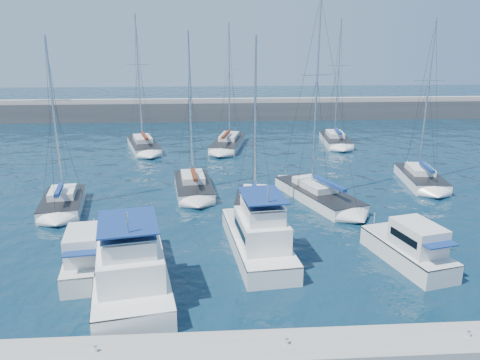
{
  "coord_description": "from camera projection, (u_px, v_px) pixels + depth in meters",
  "views": [
    {
      "loc": [
        -3.08,
        -27.87,
        13.02
      ],
      "look_at": [
        -0.94,
        5.33,
        3.0
      ],
      "focal_mm": 35.0,
      "sensor_mm": 36.0,
      "label": 1
    }
  ],
  "objects": [
    {
      "name": "sailboat_mid_a",
      "position": [
        63.0,
        203.0,
        37.32
      ],
      "size": [
        4.12,
        7.15,
        13.7
      ],
      "rotation": [
        0.0,
        0.0,
        0.16
      ],
      "color": "white",
      "rests_on": "ground"
    },
    {
      "name": "dock",
      "position": [
        286.0,
        350.0,
        19.98
      ],
      "size": [
        40.0,
        2.2,
        0.6
      ],
      "primitive_type": "cube",
      "color": "gray",
      "rests_on": "ground"
    },
    {
      "name": "sailboat_back_b",
      "position": [
        228.0,
        143.0,
        58.88
      ],
      "size": [
        5.14,
        10.34,
        15.35
      ],
      "rotation": [
        0.0,
        0.0,
        -0.21
      ],
      "color": "silver",
      "rests_on": "ground"
    },
    {
      "name": "breakwater",
      "position": [
        228.0,
        112.0,
        79.96
      ],
      "size": [
        160.0,
        6.0,
        4.45
      ],
      "color": "#424244",
      "rests_on": "ground"
    },
    {
      "name": "sailboat_mid_e",
      "position": [
        421.0,
        178.0,
        43.98
      ],
      "size": [
        4.01,
        8.07,
        15.19
      ],
      "rotation": [
        0.0,
        0.0,
        -0.13
      ],
      "color": "white",
      "rests_on": "ground"
    },
    {
      "name": "sailboat_mid_b",
      "position": [
        193.0,
        186.0,
        41.58
      ],
      "size": [
        3.9,
        8.1,
        14.09
      ],
      "rotation": [
        0.0,
        0.0,
        0.11
      ],
      "color": "silver",
      "rests_on": "ground"
    },
    {
      "name": "dock_cleat_near_stbd",
      "position": [
        469.0,
        334.0,
        20.35
      ],
      "size": [
        0.16,
        0.16,
        0.25
      ],
      "primitive_type": "cylinder",
      "color": "silver",
      "rests_on": "dock"
    },
    {
      "name": "motor_yacht_stbd_outer",
      "position": [
        410.0,
        249.0,
        28.02
      ],
      "size": [
        3.9,
        7.02,
        3.2
      ],
      "rotation": [
        0.0,
        0.0,
        0.24
      ],
      "color": "silver",
      "rests_on": "ground"
    },
    {
      "name": "ground",
      "position": [
        260.0,
        247.0,
        30.57
      ],
      "size": [
        220.0,
        220.0,
        0.0
      ],
      "primitive_type": "plane",
      "color": "black",
      "rests_on": "ground"
    },
    {
      "name": "sailboat_mid_d",
      "position": [
        318.0,
        194.0,
        39.31
      ],
      "size": [
        6.18,
        10.14,
        16.55
      ],
      "rotation": [
        0.0,
        0.0,
        0.34
      ],
      "color": "silver",
      "rests_on": "ground"
    },
    {
      "name": "sailboat_back_c",
      "position": [
        335.0,
        140.0,
        60.56
      ],
      "size": [
        3.73,
        8.45,
        15.91
      ],
      "rotation": [
        0.0,
        0.0,
        -0.08
      ],
      "color": "white",
      "rests_on": "ground"
    },
    {
      "name": "motor_yacht_port_inner",
      "position": [
        131.0,
        269.0,
        25.22
      ],
      "size": [
        5.73,
        11.01,
        4.69
      ],
      "rotation": [
        0.0,
        0.0,
        0.19
      ],
      "color": "white",
      "rests_on": "ground"
    },
    {
      "name": "dock_cleat_centre",
      "position": [
        287.0,
        341.0,
        19.85
      ],
      "size": [
        0.16,
        0.16,
        0.25
      ],
      "primitive_type": "cylinder",
      "color": "silver",
      "rests_on": "dock"
    },
    {
      "name": "dock_cleat_near_port",
      "position": [
        96.0,
        349.0,
        19.36
      ],
      "size": [
        0.16,
        0.16,
        0.25
      ],
      "primitive_type": "cylinder",
      "color": "silver",
      "rests_on": "dock"
    },
    {
      "name": "motor_yacht_port_outer",
      "position": [
        90.0,
        257.0,
        27.05
      ],
      "size": [
        3.59,
        6.82,
        3.2
      ],
      "rotation": [
        0.0,
        0.0,
        0.15
      ],
      "color": "silver",
      "rests_on": "ground"
    },
    {
      "name": "sailboat_mid_c",
      "position": [
        254.0,
        203.0,
        37.19
      ],
      "size": [
        3.88,
        7.26,
        13.71
      ],
      "rotation": [
        0.0,
        0.0,
        -0.14
      ],
      "color": "white",
      "rests_on": "ground"
    },
    {
      "name": "motor_yacht_stbd_inner",
      "position": [
        259.0,
        238.0,
        29.2
      ],
      "size": [
        4.21,
        9.97,
        4.69
      ],
      "rotation": [
        0.0,
        0.0,
        0.11
      ],
      "color": "white",
      "rests_on": "ground"
    },
    {
      "name": "sailboat_back_a",
      "position": [
        144.0,
        145.0,
        57.61
      ],
      "size": [
        5.33,
        9.53,
        16.3
      ],
      "rotation": [
        0.0,
        0.0,
        0.27
      ],
      "color": "white",
      "rests_on": "ground"
    }
  ]
}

